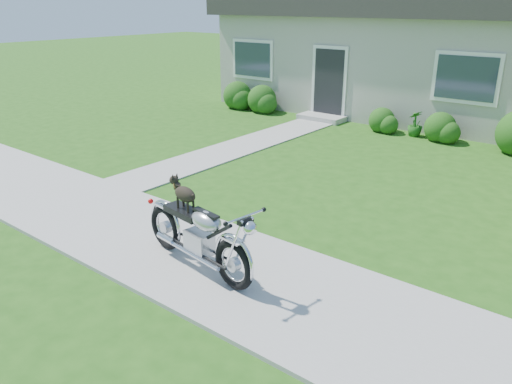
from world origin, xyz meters
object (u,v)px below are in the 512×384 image
Objects in this scene: motorcycle_with_dog at (198,233)px; house at (419,43)px; potted_plant_right at (415,124)px; potted_plant_left at (243,98)px.

house is at bearing 107.50° from motorcycle_with_dog.
house is 4.17m from potted_plant_right.
house reaches higher than motorcycle_with_dog.
motorcycle_with_dog is (0.55, -8.83, 0.21)m from potted_plant_right.
potted_plant_left is at bearing 135.01° from motorcycle_with_dog.
potted_plant_left is 0.33× the size of motorcycle_with_dog.
potted_plant_left is 6.09m from potted_plant_right.
potted_plant_left is at bearing -143.15° from house.
house reaches higher than potted_plant_left.
house is 18.18× the size of potted_plant_right.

